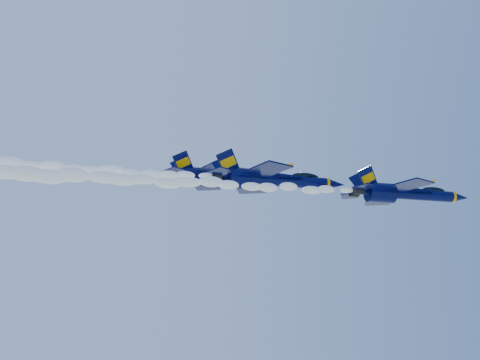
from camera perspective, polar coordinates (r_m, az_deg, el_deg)
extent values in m
cylinder|color=#030634|center=(72.80, 18.89, -1.53)|extent=(8.49, 1.41, 1.41)
ellipsoid|color=#030634|center=(69.86, 14.75, -1.32)|extent=(1.47, 2.55, 6.04)
cone|color=#030634|center=(75.81, 22.41, -1.74)|extent=(2.45, 1.41, 1.41)
cylinder|color=#F29F00|center=(75.16, 21.70, -1.70)|extent=(0.33, 1.47, 1.47)
ellipsoid|color=black|center=(73.83, 19.90, -1.07)|extent=(3.39, 1.10, 0.93)
cube|color=#F29F00|center=(73.76, 19.92, -1.28)|extent=(3.96, 0.94, 0.17)
cube|color=#030634|center=(67.53, 17.49, -0.53)|extent=(5.06, 5.99, 0.17)
cube|color=#030634|center=(73.87, 14.57, -2.11)|extent=(5.06, 5.99, 0.17)
cube|color=#F29F00|center=(68.22, 18.44, -0.52)|extent=(2.27, 4.72, 0.09)
cube|color=#F29F00|center=(74.50, 15.46, -2.09)|extent=(2.27, 4.72, 0.09)
cube|color=#030634|center=(68.47, 13.50, 0.17)|extent=(3.07, 0.97, 3.31)
cube|color=#030634|center=(70.16, 12.79, -0.28)|extent=(3.07, 0.97, 3.31)
cylinder|color=black|center=(67.85, 12.52, -1.07)|extent=(1.13, 1.04, 1.04)
cylinder|color=black|center=(68.92, 12.08, -1.34)|extent=(1.13, 1.04, 1.04)
cube|color=#F29F00|center=(71.54, 16.91, -0.85)|extent=(10.37, 0.33, 0.08)
ellipsoid|color=white|center=(61.99, -9.36, -0.07)|extent=(49.70, 2.10, 1.89)
cylinder|color=#030634|center=(73.55, 5.61, -0.15)|extent=(9.82, 1.64, 1.64)
ellipsoid|color=#030634|center=(71.68, 0.40, 0.16)|extent=(1.70, 2.95, 6.98)
cone|color=#030634|center=(75.77, 10.15, -0.46)|extent=(2.84, 1.64, 1.64)
cylinder|color=#F29F00|center=(75.28, 9.23, -0.40)|extent=(0.38, 1.70, 1.70)
ellipsoid|color=black|center=(74.39, 6.95, 0.36)|extent=(3.93, 1.28, 1.08)
cube|color=#F29F00|center=(74.29, 6.96, 0.12)|extent=(4.58, 1.09, 0.20)
cube|color=#030634|center=(68.15, 2.87, 1.12)|extent=(5.85, 6.93, 0.20)
cube|color=#030634|center=(76.21, 1.07, -0.82)|extent=(5.85, 6.93, 0.20)
cube|color=#F29F00|center=(68.60, 4.10, 1.12)|extent=(2.63, 5.46, 0.11)
cube|color=#F29F00|center=(76.62, 2.17, -0.81)|extent=(2.63, 5.46, 0.11)
cube|color=#030634|center=(70.61, -1.27, 1.86)|extent=(3.55, 1.12, 3.82)
cube|color=#030634|center=(72.75, -1.65, 1.31)|extent=(3.55, 1.12, 3.82)
cylinder|color=black|center=(70.23, -2.49, 0.48)|extent=(1.31, 1.20, 1.20)
cylinder|color=black|center=(71.56, -2.70, 0.16)|extent=(1.31, 1.20, 1.20)
cube|color=#F29F00|center=(72.84, 3.16, 0.65)|extent=(12.00, 0.38, 0.09)
ellipsoid|color=white|center=(70.92, -23.20, 1.42)|extent=(49.70, 2.43, 2.19)
cylinder|color=#030634|center=(82.06, 0.12, 0.06)|extent=(9.68, 1.61, 1.61)
ellipsoid|color=#030634|center=(80.82, -4.56, 0.33)|extent=(1.68, 2.90, 6.88)
cone|color=#030634|center=(83.67, 4.28, -0.22)|extent=(2.80, 1.61, 1.61)
cylinder|color=#F29F00|center=(83.30, 3.43, -0.17)|extent=(0.38, 1.68, 1.68)
ellipsoid|color=black|center=(82.72, 1.35, 0.51)|extent=(3.87, 1.26, 1.06)
cube|color=#F29F00|center=(82.63, 1.35, 0.29)|extent=(4.52, 1.08, 0.19)
cube|color=#030634|center=(77.09, -2.64, 1.18)|extent=(5.76, 6.83, 0.19)
cube|color=#030634|center=(85.20, -3.72, -0.54)|extent=(5.76, 6.83, 0.19)
cube|color=#F29F00|center=(77.39, -1.55, 1.18)|extent=(2.59, 5.39, 0.11)
cube|color=#F29F00|center=(85.48, -2.72, -0.53)|extent=(2.59, 5.39, 0.11)
cube|color=#030634|center=(79.95, -6.08, 1.82)|extent=(3.50, 1.11, 3.77)
cube|color=#030634|center=(82.09, -6.28, 1.33)|extent=(3.50, 1.11, 3.77)
cylinder|color=black|center=(79.70, -7.15, 0.61)|extent=(1.29, 1.18, 1.18)
cylinder|color=black|center=(81.03, -7.26, 0.33)|extent=(1.29, 1.18, 1.18)
cube|color=#F29F00|center=(81.66, -2.08, 0.77)|extent=(11.83, 0.38, 0.09)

